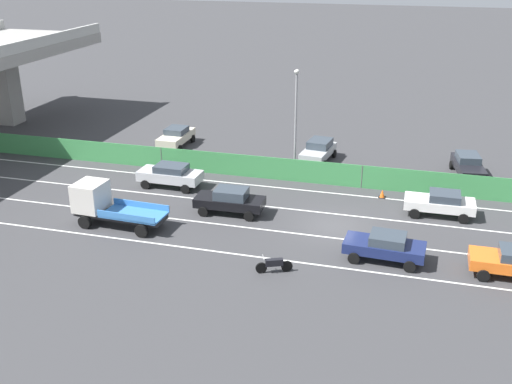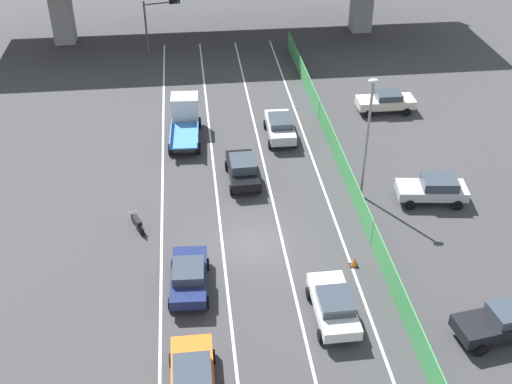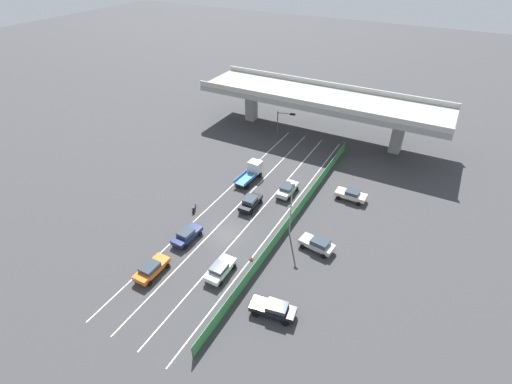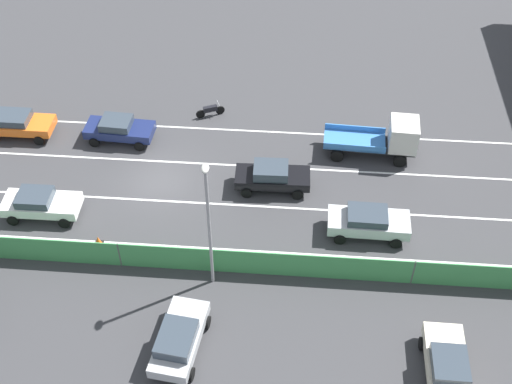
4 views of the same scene
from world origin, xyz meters
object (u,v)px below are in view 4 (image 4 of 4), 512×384
at_px(car_sedan_navy, 119,129).
at_px(flatbed_truck_blue, 388,138).
at_px(parked_sedan_cream, 448,367).
at_px(car_hatchback_white, 40,203).
at_px(street_lamp, 208,217).
at_px(traffic_cone, 98,241).
at_px(motorcycle, 210,110).
at_px(car_taxi_orange, 17,123).
at_px(parked_wagon_silver, 179,339).
at_px(car_sedan_black, 272,176).
at_px(car_sedan_silver, 368,222).

height_order(car_sedan_navy, flatbed_truck_blue, flatbed_truck_blue).
relative_size(flatbed_truck_blue, parked_sedan_cream, 1.29).
bearing_deg(flatbed_truck_blue, car_hatchback_white, -71.12).
distance_m(street_lamp, traffic_cone, 8.16).
xyz_separation_m(car_sedan_navy, street_lamp, (10.93, 7.31, 3.89)).
bearing_deg(motorcycle, car_taxi_orange, -76.60).
height_order(motorcycle, parked_wagon_silver, parked_wagon_silver).
relative_size(car_sedan_black, motorcycle, 2.41).
bearing_deg(car_sedan_navy, parked_wagon_silver, 22.51).
relative_size(car_hatchback_white, flatbed_truck_blue, 0.76).
height_order(flatbed_truck_blue, traffic_cone, flatbed_truck_blue).
distance_m(car_hatchback_white, street_lamp, 11.64).
xyz_separation_m(car_sedan_black, parked_wagon_silver, (11.46, -3.63, 0.01)).
xyz_separation_m(car_sedan_silver, street_lamp, (3.98, -8.04, 3.84)).
bearing_deg(parked_sedan_cream, car_sedan_navy, -130.26).
xyz_separation_m(motorcycle, traffic_cone, (11.76, -4.62, -0.20)).
distance_m(car_sedan_navy, car_sedan_black, 10.59).
height_order(motorcycle, street_lamp, street_lamp).
relative_size(car_sedan_navy, parked_wagon_silver, 0.99).
relative_size(car_hatchback_white, motorcycle, 2.35).
relative_size(car_sedan_silver, motorcycle, 2.44).
xyz_separation_m(car_sedan_navy, car_sedan_black, (3.70, 9.92, 0.04)).
bearing_deg(motorcycle, flatbed_truck_blue, 74.96).
relative_size(car_taxi_orange, car_hatchback_white, 1.03).
bearing_deg(car_taxi_orange, parked_wagon_silver, 40.25).
distance_m(car_hatchback_white, parked_wagon_silver, 12.35).
distance_m(car_taxi_orange, flatbed_truck_blue, 23.34).
bearing_deg(car_sedan_black, street_lamp, -19.84).
xyz_separation_m(car_hatchback_white, motorcycle, (-9.78, 8.32, -0.41)).
height_order(car_sedan_silver, parked_wagon_silver, parked_wagon_silver).
relative_size(car_taxi_orange, street_lamp, 0.56).
relative_size(car_sedan_silver, car_taxi_orange, 1.01).
distance_m(car_sedan_silver, car_hatchback_white, 18.25).
distance_m(motorcycle, parked_wagon_silver, 18.06).
relative_size(car_taxi_orange, parked_sedan_cream, 1.00).
height_order(car_hatchback_white, motorcycle, car_hatchback_white).
xyz_separation_m(car_sedan_navy, flatbed_truck_blue, (0.18, 16.78, 0.45)).
xyz_separation_m(car_taxi_orange, parked_wagon_silver, (15.17, 12.85, 0.04)).
height_order(car_sedan_navy, car_sedan_silver, car_sedan_silver).
bearing_deg(flatbed_truck_blue, traffic_cone, -61.39).
bearing_deg(parked_sedan_cream, traffic_cone, -110.99).
xyz_separation_m(car_sedan_silver, parked_sedan_cream, (8.74, 3.18, -0.03)).
distance_m(car_sedan_silver, traffic_cone, 14.69).
height_order(car_taxi_orange, motorcycle, car_taxi_orange).
distance_m(car_taxi_orange, parked_sedan_cream, 29.60).
bearing_deg(car_taxi_orange, flatbed_truck_blue, 89.53).
distance_m(car_sedan_black, traffic_cone, 10.50).
xyz_separation_m(car_sedan_silver, flatbed_truck_blue, (-6.77, 1.42, 0.39)).
xyz_separation_m(car_sedan_navy, car_sedan_silver, (6.95, 15.35, 0.05)).
xyz_separation_m(car_hatchback_white, parked_sedan_cream, (8.78, 21.43, 0.02)).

